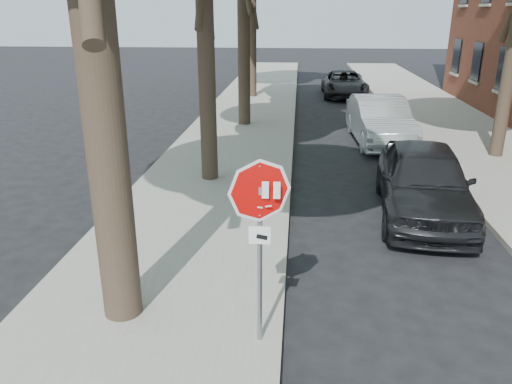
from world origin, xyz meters
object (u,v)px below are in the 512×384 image
Objects in this scene: car_d at (344,84)px; stop_sign at (260,218)px; car_b at (380,121)px; car_a at (424,181)px.

stop_sign is at bearing -97.70° from car_d.
stop_sign is at bearing -109.01° from car_b.
stop_sign reaches higher than car_b.
car_b is at bearing -87.98° from car_d.
car_a is (3.30, 5.11, -1.13)m from stop_sign.
car_d is (-0.39, 10.27, -0.12)m from car_b.
stop_sign is 12.25m from car_b.
car_a is 0.97× the size of car_d.
stop_sign reaches higher than car_d.
car_b is at bearing 95.69° from car_a.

